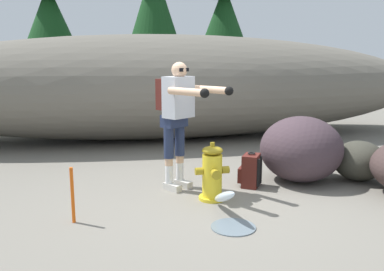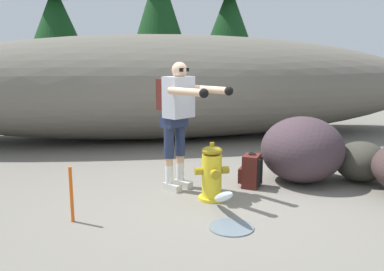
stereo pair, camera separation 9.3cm
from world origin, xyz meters
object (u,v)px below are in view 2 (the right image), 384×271
utility_worker (178,110)px  boulder_small (361,161)px  spare_backpack (251,171)px  boulder_mid (302,149)px  survey_stake (71,195)px  fire_hydrant (212,174)px

utility_worker → boulder_small: utility_worker is taller
spare_backpack → boulder_mid: size_ratio=0.41×
boulder_small → survey_stake: size_ratio=1.22×
fire_hydrant → spare_backpack: 0.76m
boulder_mid → survey_stake: size_ratio=1.91×
utility_worker → spare_backpack: 1.29m
fire_hydrant → spare_backpack: bearing=32.1°
boulder_mid → survey_stake: bearing=-163.3°
fire_hydrant → boulder_mid: 1.51m
spare_backpack → boulder_small: bearing=-149.5°
spare_backpack → boulder_mid: (0.78, 0.11, 0.24)m
fire_hydrant → spare_backpack: size_ratio=1.52×
survey_stake → spare_backpack: bearing=19.5°
spare_backpack → survey_stake: (-2.25, -0.80, 0.08)m
survey_stake → utility_worker: bearing=34.6°
fire_hydrant → boulder_mid: (1.41, 0.51, 0.13)m
spare_backpack → boulder_mid: boulder_mid is taller
fire_hydrant → boulder_mid: bearing=19.8°
boulder_mid → boulder_small: 0.86m
utility_worker → survey_stake: bearing=-90.4°
spare_backpack → survey_stake: size_ratio=0.78×
utility_worker → boulder_mid: size_ratio=1.45×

